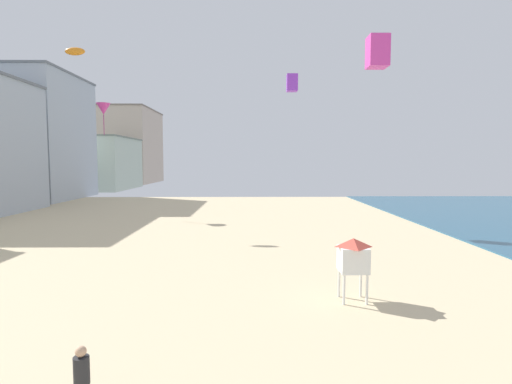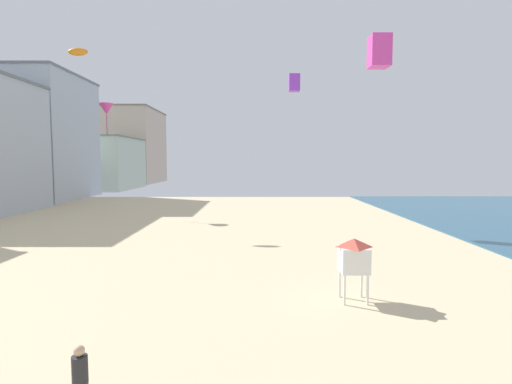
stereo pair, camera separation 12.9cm
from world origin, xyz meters
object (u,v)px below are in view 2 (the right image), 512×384
at_px(kite_magenta_box, 378,52).
at_px(kite_purple_box, 293,83).
at_px(kite_magenta_delta, 105,109).
at_px(kite_flyer, 79,378).
at_px(lifeguard_stand, 353,256).
at_px(kite_orange_parafoil, 77,52).

distance_m(kite_magenta_box, kite_purple_box, 11.71).
relative_size(kite_purple_box, kite_magenta_delta, 0.43).
distance_m(kite_flyer, kite_magenta_delta, 36.80).
bearing_deg(kite_magenta_box, kite_purple_box, 108.41).
height_order(kite_flyer, kite_magenta_box, kite_magenta_box).
xyz_separation_m(lifeguard_stand, kite_magenta_delta, (-19.47, 26.12, 9.16)).
bearing_deg(kite_purple_box, lifeguard_stand, -87.80).
height_order(kite_magenta_box, kite_purple_box, kite_purple_box).
height_order(kite_flyer, kite_purple_box, kite_purple_box).
height_order(kite_purple_box, kite_magenta_delta, kite_purple_box).
height_order(lifeguard_stand, kite_orange_parafoil, kite_orange_parafoil).
bearing_deg(lifeguard_stand, kite_flyer, -133.02).
xyz_separation_m(kite_orange_parafoil, kite_magenta_box, (22.35, -12.47, -3.32)).
distance_m(kite_flyer, kite_magenta_box, 20.98).
bearing_deg(lifeguard_stand, kite_purple_box, 95.97).
bearing_deg(kite_magenta_delta, kite_magenta_box, -40.21).
bearing_deg(kite_orange_parafoil, kite_magenta_delta, 90.97).
bearing_deg(kite_flyer, kite_magenta_box, -39.72).
xyz_separation_m(kite_purple_box, kite_magenta_delta, (-18.77, 7.88, -1.16)).
distance_m(lifeguard_stand, kite_orange_parafoil, 30.55).
bearing_deg(kite_magenta_box, lifeguard_stand, -112.80).
bearing_deg(kite_orange_parafoil, kite_magenta_box, -29.15).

